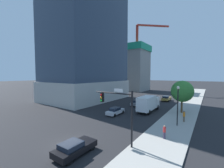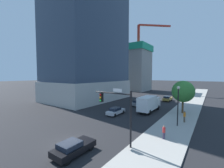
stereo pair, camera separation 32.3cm
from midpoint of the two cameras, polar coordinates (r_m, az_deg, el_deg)
ground_plane at (r=18.08m, az=-16.53°, el=-21.60°), size 400.00×400.00×0.00m
sidewalk at (r=31.28m, az=26.58°, el=-10.81°), size 5.24×120.00×0.15m
office_tower at (r=49.39m, az=-9.65°, el=25.47°), size 16.79×24.65×52.62m
construction_building at (r=73.06m, az=8.80°, el=7.32°), size 23.37×13.87×30.80m
traffic_light_pole at (r=15.76m, az=2.62°, el=-8.85°), size 4.81×0.48×6.03m
street_lamp at (r=23.24m, az=25.20°, el=-5.80°), size 0.44×0.44×5.89m
street_tree at (r=31.62m, az=26.74°, el=-2.68°), size 4.25×4.25×6.40m
car_black at (r=15.46m, az=-14.56°, el=-23.27°), size 1.94×4.24×1.35m
car_gold at (r=45.48m, az=21.44°, el=-5.39°), size 1.83×4.50×1.51m
car_red at (r=44.65m, az=15.24°, el=-5.48°), size 1.76×4.79×1.43m
car_silver at (r=28.12m, az=1.80°, el=-10.74°), size 1.72×4.35×1.38m
car_gray at (r=36.46m, az=10.36°, el=-7.42°), size 1.77×4.15×1.43m
box_truck at (r=31.12m, az=14.80°, el=-7.32°), size 2.35×7.76×3.26m
pedestrian_orange_shirt at (r=26.14m, az=27.24°, el=-11.41°), size 0.34×0.34×1.78m
pedestrian_red_shirt at (r=18.75m, az=20.47°, el=-17.52°), size 0.34×0.34×1.61m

